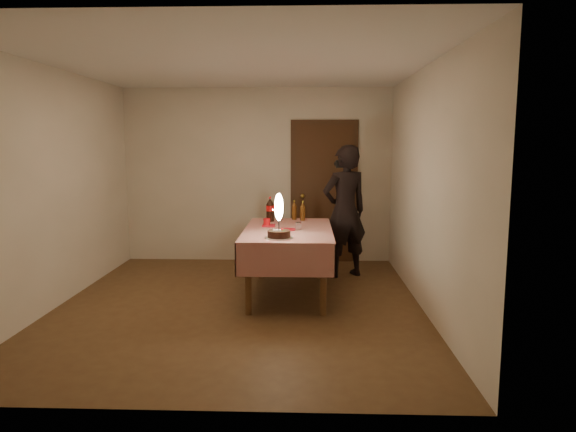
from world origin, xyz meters
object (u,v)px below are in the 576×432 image
(dining_table, at_px, (288,238))
(red_plate, at_px, (286,229))
(clear_cup, at_px, (298,226))
(amber_bottle_right, at_px, (303,211))
(birthday_cake, at_px, (279,225))
(cola_bottle, at_px, (270,209))
(amber_bottle_mid, at_px, (294,211))
(red_cup, at_px, (267,223))
(photographer, at_px, (345,211))
(amber_bottle_left, at_px, (279,211))

(dining_table, distance_m, red_plate, 0.13)
(clear_cup, bearing_deg, amber_bottle_right, 86.55)
(birthday_cake, height_order, cola_bottle, birthday_cake)
(red_plate, bearing_deg, cola_bottle, 110.12)
(birthday_cake, xyz_separation_m, amber_bottle_right, (0.24, 1.23, -0.02))
(birthday_cake, xyz_separation_m, clear_cup, (0.20, 0.50, -0.09))
(amber_bottle_mid, bearing_deg, cola_bottle, -152.14)
(red_cup, xyz_separation_m, clear_cup, (0.38, -0.22, -0.01))
(red_cup, height_order, photographer, photographer)
(birthday_cake, distance_m, amber_bottle_right, 1.26)
(red_plate, bearing_deg, amber_bottle_left, 99.47)
(red_plate, distance_m, clear_cup, 0.14)
(amber_bottle_mid, bearing_deg, birthday_cake, -95.73)
(amber_bottle_left, relative_size, amber_bottle_mid, 1.00)
(red_cup, relative_size, photographer, 0.06)
(amber_bottle_left, bearing_deg, amber_bottle_right, -0.64)
(amber_bottle_right, bearing_deg, red_cup, -130.04)
(red_cup, bearing_deg, clear_cup, -29.93)
(cola_bottle, height_order, photographer, photographer)
(dining_table, distance_m, clear_cup, 0.21)
(clear_cup, relative_size, amber_bottle_right, 0.35)
(amber_bottle_right, height_order, photographer, photographer)
(birthday_cake, distance_m, amber_bottle_left, 1.24)
(red_cup, xyz_separation_m, photographer, (0.99, 0.74, 0.04))
(birthday_cake, bearing_deg, red_cup, 104.29)
(dining_table, height_order, amber_bottle_right, amber_bottle_right)
(photographer, bearing_deg, red_cup, -143.10)
(red_cup, relative_size, amber_bottle_mid, 0.39)
(cola_bottle, bearing_deg, red_plate, -69.88)
(clear_cup, distance_m, amber_bottle_right, 0.73)
(red_plate, height_order, amber_bottle_left, amber_bottle_left)
(amber_bottle_left, distance_m, photographer, 0.89)
(amber_bottle_mid, bearing_deg, red_cup, -118.33)
(dining_table, height_order, red_plate, red_plate)
(dining_table, relative_size, red_plate, 7.82)
(amber_bottle_mid, bearing_deg, dining_table, -94.18)
(birthday_cake, distance_m, amber_bottle_mid, 1.32)
(clear_cup, bearing_deg, red_cup, 150.07)
(amber_bottle_mid, xyz_separation_m, photographer, (0.67, 0.16, -0.02))
(clear_cup, xyz_separation_m, amber_bottle_mid, (-0.07, 0.81, 0.07))
(red_plate, height_order, amber_bottle_mid, amber_bottle_mid)
(amber_bottle_mid, distance_m, photographer, 0.69)
(amber_bottle_mid, relative_size, photographer, 0.14)
(amber_bottle_right, bearing_deg, dining_table, -104.04)
(dining_table, relative_size, birthday_cake, 3.63)
(amber_bottle_left, xyz_separation_m, photographer, (0.86, 0.23, -0.02))
(dining_table, bearing_deg, red_plate, -105.55)
(red_cup, bearing_deg, red_plate, -40.84)
(amber_bottle_left, height_order, photographer, photographer)
(photographer, bearing_deg, cola_bottle, -162.05)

